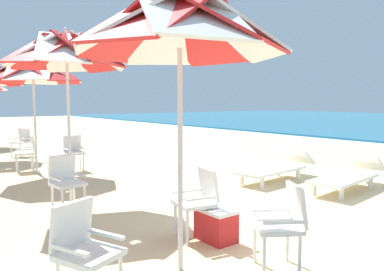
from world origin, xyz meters
The scene contains 14 objects.
ground_plane centered at (0.00, 0.00, 0.00)m, with size 80.00×80.00×0.00m, color beige.
beach_umbrella_0 centered at (0.30, -2.46, 2.37)m, with size 2.11×2.11×2.78m.
plastic_chair_0 centered at (-0.30, -1.75, 0.50)m, with size 0.52×0.54×0.87m.
plastic_chair_1 centered at (0.32, -3.47, 0.50)m, with size 0.59×0.57×0.87m.
plastic_chair_2 centered at (0.91, -1.63, 0.50)m, with size 0.61×0.63×0.87m.
beach_umbrella_1 centered at (-2.91, -2.43, 2.47)m, with size 2.04×2.04×2.88m.
plastic_chair_3 centered at (-2.41, -2.68, 0.50)m, with size 0.51×0.48×0.87m.
beach_umbrella_2 centered at (-5.81, -2.21, 2.36)m, with size 2.28×2.28×2.75m.
plastic_chair_4 centered at (-6.36, -2.27, 0.50)m, with size 0.50×0.52×0.87m.
plastic_chair_5 centered at (-5.70, -1.36, 0.50)m, with size 0.52×0.49×0.87m.
plastic_chair_7 centered at (-9.07, -1.77, 0.50)m, with size 0.62×0.63×0.87m.
sun_lounger_1 centered at (-0.52, 2.09, 0.28)m, with size 0.85×2.20×0.62m.
sun_lounger_2 centered at (-1.93, 1.69, 0.28)m, with size 0.80×2.19×0.62m.
cooler_box centered at (-0.09, -1.65, 0.20)m, with size 0.50×0.34×0.40m.
Camera 1 is at (3.25, -4.59, 1.70)m, focal length 35.03 mm.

